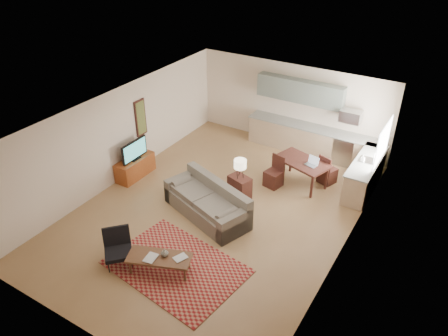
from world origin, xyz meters
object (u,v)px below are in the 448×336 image
Objects in this scene: coffee_table at (160,264)px; armchair at (118,249)px; dining_table at (301,172)px; sofa at (206,201)px; tv_credenza at (135,167)px; console_table at (240,188)px.

coffee_table is 1.76× the size of armchair.
armchair is 5.55m from dining_table.
armchair is at bearing 174.37° from coffee_table.
sofa is 2.88m from tv_credenza.
tv_credenza is at bearing 117.08° from coffee_table.
coffee_table is at bearing -87.11° from dining_table.
console_table reaches higher than tv_credenza.
tv_credenza is (-2.14, 2.99, -0.10)m from armchair.
sofa is at bearing 27.65° from armchair.
dining_table is at bearing 70.86° from console_table.
tv_credenza is 0.85× the size of dining_table.
dining_table reaches higher than tv_credenza.
armchair is 1.15× the size of console_table.
armchair is at bearing -89.63° from console_table.
coffee_table is at bearing -41.55° from tv_credenza.
dining_table is at bearing 26.17° from tv_credenza.
armchair is at bearing -86.34° from sofa.
tv_credenza is at bearing -170.91° from sofa.
console_table is (3.19, 0.57, 0.05)m from tv_credenza.
sofa is 2.58m from armchair.
armchair is 0.53× the size of dining_table.
armchair is 3.68m from tv_credenza.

